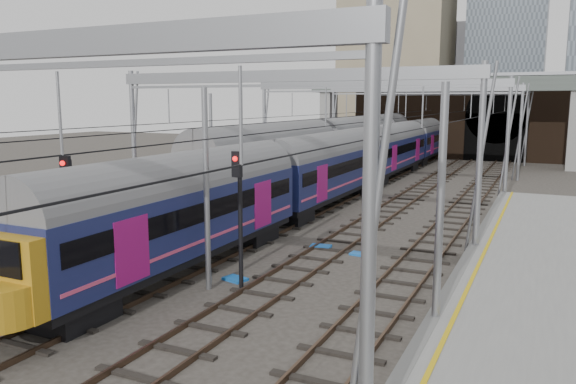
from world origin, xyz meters
The scene contains 15 objects.
ground centered at (0.00, 0.00, 0.00)m, with size 160.00×160.00×0.00m, color #38332D.
platform_left centered at (-10.18, 2.50, 0.55)m, with size 4.32×55.00×1.12m.
platform_right centered at (10.18, -1.50, 0.55)m, with size 4.32×47.00×1.12m.
tracks centered at (0.00, 15.00, 0.02)m, with size 14.40×80.00×0.22m.
overhead_line centered at (0.00, 21.49, 6.57)m, with size 16.80×80.00×8.00m.
retaining_wall centered at (1.40, 51.93, 4.33)m, with size 28.00×2.75×9.00m.
overbridge centered at (0.00, 46.00, 7.27)m, with size 28.00×3.00×9.25m.
city_skyline centered at (2.73, 70.48, 17.09)m, with size 37.50×27.50×60.00m.
train_main centered at (-2.00, 26.33, 2.42)m, with size 2.68×62.07×4.66m.
train_second centered at (-6.00, 35.81, 2.64)m, with size 3.05×52.77×5.16m.
signal_near_left centered at (-4.12, -0.12, 3.00)m, with size 0.36×0.46×4.73m.
signal_near_centre centered at (0.96, 2.56, 3.07)m, with size 0.37×0.47×4.86m.
equip_cover_a centered at (0.35, 3.23, 0.05)m, with size 0.84×0.59×0.10m, color blue.
equip_cover_b centered at (3.42, 8.49, 0.04)m, with size 0.75×0.53×0.09m, color blue.
equip_cover_c centered at (1.47, 8.89, 0.05)m, with size 0.91×0.65×0.11m, color blue.
Camera 1 is at (10.59, -13.96, 6.54)m, focal length 35.00 mm.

